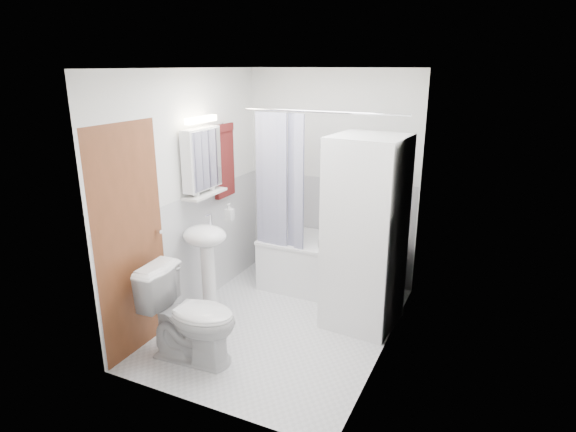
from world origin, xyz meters
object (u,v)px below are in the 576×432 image
at_px(bathtub, 329,264).
at_px(toilet, 191,316).
at_px(sink, 206,250).
at_px(washer_dryer, 365,234).

bearing_deg(bathtub, toilet, -108.74).
height_order(sink, toilet, sink).
height_order(sink, washer_dryer, washer_dryer).
bearing_deg(bathtub, sink, -130.50).
xyz_separation_m(bathtub, toilet, (-0.59, -1.74, 0.09)).
distance_m(bathtub, washer_dryer, 0.96).
relative_size(bathtub, toilet, 1.82).
relative_size(bathtub, sink, 1.44).
distance_m(washer_dryer, toilet, 1.74).
bearing_deg(bathtub, washer_dryer, -44.17).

